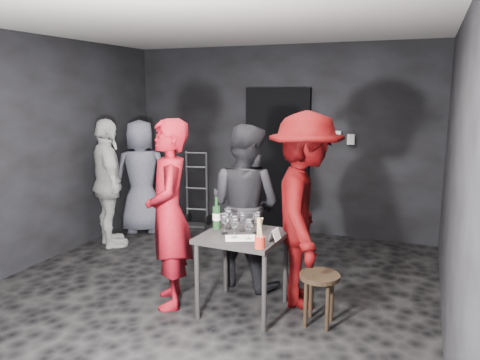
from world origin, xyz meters
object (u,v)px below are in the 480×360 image
at_px(stool, 319,284).
at_px(woman_black, 245,194).
at_px(server_red, 168,195).
at_px(breadstick_cup, 260,234).
at_px(bystander_cream, 108,175).
at_px(wine_bottle, 217,217).
at_px(tasting_table, 243,244).
at_px(hand_truck, 196,211).
at_px(man_maroon, 305,186).
at_px(bystander_grey, 141,171).

bearing_deg(stool, woman_black, 146.96).
relative_size(server_red, woman_black, 1.10).
distance_m(woman_black, breadstick_cup, 1.05).
height_order(bystander_cream, wine_bottle, bystander_cream).
xyz_separation_m(wine_bottle, breadstick_cup, (0.57, -0.38, 0.01)).
distance_m(tasting_table, stool, 0.78).
height_order(stool, server_red, server_red).
distance_m(hand_truck, wine_bottle, 2.84).
height_order(tasting_table, man_maroon, man_maroon).
bearing_deg(bystander_grey, bystander_cream, 61.99).
distance_m(bystander_grey, breadstick_cup, 3.34).
height_order(tasting_table, wine_bottle, wine_bottle).
xyz_separation_m(stool, breadstick_cup, (-0.45, -0.30, 0.50)).
relative_size(man_maroon, bystander_grey, 1.28).
relative_size(tasting_table, stool, 1.60).
height_order(stool, bystander_cream, bystander_cream).
distance_m(bystander_cream, wine_bottle, 2.28).
distance_m(tasting_table, breadstick_cup, 0.47).
bearing_deg(woman_black, hand_truck, -38.18).
relative_size(tasting_table, bystander_cream, 0.39).
height_order(tasting_table, bystander_grey, bystander_grey).
bearing_deg(hand_truck, bystander_grey, -145.31).
distance_m(tasting_table, bystander_grey, 2.95).
bearing_deg(bystander_cream, breadstick_cup, -166.50).
bearing_deg(stool, tasting_table, 179.47).
bearing_deg(bystander_cream, bystander_grey, -50.65).
xyz_separation_m(server_red, breadstick_cup, (0.98, -0.19, -0.21)).
bearing_deg(breadstick_cup, stool, 33.81).
relative_size(server_red, wine_bottle, 7.03).
distance_m(bystander_grey, wine_bottle, 2.66).
distance_m(stool, bystander_cream, 3.31).
distance_m(server_red, wine_bottle, 0.50).
bearing_deg(tasting_table, bystander_cream, 154.96).
bearing_deg(server_red, bystander_cream, -158.26).
bearing_deg(man_maroon, bystander_cream, 60.50).
bearing_deg(server_red, hand_truck, 170.48).
bearing_deg(tasting_table, woman_black, 109.85).
height_order(hand_truck, bystander_cream, bystander_cream).
distance_m(stool, wine_bottle, 1.14).
bearing_deg(woman_black, tasting_table, 121.82).
height_order(hand_truck, server_red, server_red).
relative_size(woman_black, bystander_grey, 1.08).
bearing_deg(woman_black, man_maroon, 173.35).
bearing_deg(hand_truck, man_maroon, -55.49).
xyz_separation_m(hand_truck, server_red, (1.03, -2.55, 0.87)).
height_order(wine_bottle, breadstick_cup, wine_bottle).
bearing_deg(hand_truck, bystander_cream, -126.65).
xyz_separation_m(server_red, bystander_grey, (-1.60, 1.94, -0.17)).
distance_m(server_red, man_maroon, 1.29).
relative_size(tasting_table, server_red, 0.35).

